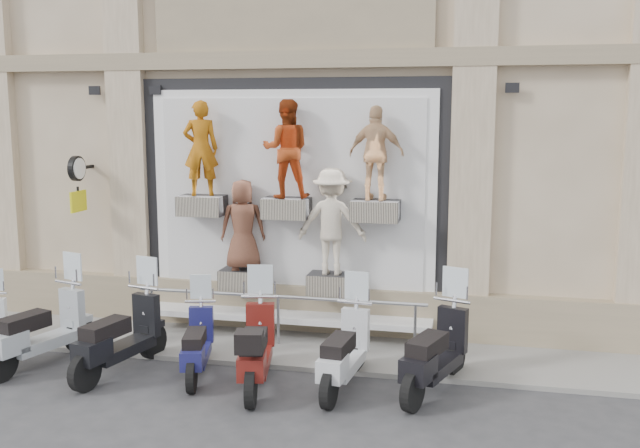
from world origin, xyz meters
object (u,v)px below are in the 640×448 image
Objects in this scene: scooter_f at (256,331)px; guard_rail at (278,322)px; scooter_e at (197,330)px; scooter_h at (436,335)px; scooter_c at (40,314)px; clock_sign_bracket at (78,177)px; scooter_g at (344,336)px; scooter_d at (119,320)px.

guard_rail is at bearing 83.71° from scooter_f.
scooter_h is at bearing -12.50° from scooter_e.
scooter_h reaches higher than scooter_f.
guard_rail is 2.41× the size of scooter_c.
scooter_e is (3.05, -1.97, -2.08)m from clock_sign_bracket.
scooter_c reaches higher than guard_rail.
scooter_e is at bearing -32.83° from clock_sign_bracket.
scooter_c reaches higher than scooter_g.
scooter_d is (-2.03, -1.66, 0.39)m from guard_rail.
clock_sign_bracket is 5.01m from scooter_f.
scooter_c is at bearing -76.50° from clock_sign_bracket.
scooter_h is at bearing -15.52° from clock_sign_bracket.
scooter_g is (1.42, -1.52, 0.34)m from guard_rail.
scooter_f is (4.06, -2.18, -1.97)m from clock_sign_bracket.
guard_rail is 2.46× the size of scooter_f.
clock_sign_bracket is 0.49× the size of scooter_c.
scooter_c reaches higher than scooter_h.
guard_rail is 4.57m from clock_sign_bracket.
scooter_g is (4.81, 0.11, -0.05)m from scooter_c.
scooter_d is 2.19m from scooter_f.
scooter_d is at bearing -140.64° from guard_rail.
clock_sign_bracket is at bearing -176.22° from scooter_h.
scooter_c is 1.18× the size of scooter_e.
scooter_e is 2.27m from scooter_g.
guard_rail is 2.57× the size of scooter_g.
scooter_c is 1.02× the size of scooter_f.
scooter_d is 1.02× the size of scooter_f.
scooter_g is at bearing 15.18° from scooter_d.
guard_rail is at bearing 42.33° from scooter_c.
scooter_c reaches higher than scooter_d.
scooter_f is at bearing 11.58° from scooter_d.
guard_rail is 3.06m from scooter_h.
clock_sign_bracket is 4.19m from scooter_e.
clock_sign_bracket reaches higher than scooter_g.
scooter_c is 3.55m from scooter_f.
clock_sign_bracket is 0.50× the size of scooter_f.
scooter_d is 1.00× the size of scooter_h.
guard_rail is at bearing 138.79° from scooter_g.
clock_sign_bracket reaches higher than scooter_e.
scooter_c is at bearing 167.21° from scooter_f.
scooter_d is at bearing 15.43° from scooter_c.
guard_rail is 1.74m from scooter_e.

